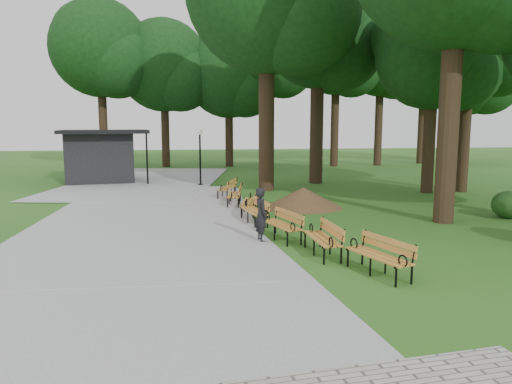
{
  "coord_description": "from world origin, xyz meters",
  "views": [
    {
      "loc": [
        -2.32,
        -14.8,
        3.41
      ],
      "look_at": [
        -0.07,
        1.12,
        1.1
      ],
      "focal_mm": 33.21,
      "sensor_mm": 36.0,
      "label": 1
    }
  ],
  "objects": [
    {
      "name": "path",
      "position": [
        -4.0,
        3.0,
        0.03
      ],
      "size": [
        12.0,
        38.0,
        0.06
      ],
      "primitive_type": "cube",
      "color": "#959598",
      "rests_on": "ground"
    },
    {
      "name": "kiosk",
      "position": [
        -7.52,
        14.15,
        1.54
      ],
      "size": [
        5.47,
        4.93,
        3.08
      ],
      "primitive_type": null,
      "rotation": [
        0.0,
        0.0,
        0.14
      ],
      "color": "black",
      "rests_on": "ground"
    },
    {
      "name": "bench_5",
      "position": [
        -0.47,
        4.93,
        0.44
      ],
      "size": [
        0.93,
        1.98,
        0.88
      ],
      "primitive_type": null,
      "rotation": [
        0.0,
        0.0,
        -1.73
      ],
      "color": "#C57F2D",
      "rests_on": "ground"
    },
    {
      "name": "bench_1",
      "position": [
        1.08,
        -3.1,
        0.44
      ],
      "size": [
        0.72,
        1.93,
        0.88
      ],
      "primitive_type": null,
      "rotation": [
        0.0,
        0.0,
        -1.53
      ],
      "color": "#C57F2D",
      "rests_on": "ground"
    },
    {
      "name": "lamp_post",
      "position": [
        -1.72,
        11.63,
        2.26
      ],
      "size": [
        0.32,
        0.32,
        3.15
      ],
      "color": "black",
      "rests_on": "ground"
    },
    {
      "name": "dirt_mound",
      "position": [
        2.27,
        3.86,
        0.43
      ],
      "size": [
        2.74,
        2.74,
        0.85
      ],
      "primitive_type": "cone",
      "color": "#47301C",
      "rests_on": "ground"
    },
    {
      "name": "shrub_1",
      "position": [
        9.18,
        0.73,
        0.0
      ],
      "size": [
        1.18,
        1.18,
        1.0
      ],
      "primitive_type": "ellipsoid",
      "color": "#193D14",
      "rests_on": "ground"
    },
    {
      "name": "bench_3",
      "position": [
        -0.14,
        1.12,
        0.44
      ],
      "size": [
        0.94,
        1.98,
        0.88
      ],
      "primitive_type": null,
      "rotation": [
        0.0,
        0.0,
        -1.41
      ],
      "color": "#C57F2D",
      "rests_on": "ground"
    },
    {
      "name": "bench_0",
      "position": [
        1.89,
        -4.88,
        0.44
      ],
      "size": [
        1.21,
        2.0,
        0.88
      ],
      "primitive_type": null,
      "rotation": [
        0.0,
        0.0,
        -1.25
      ],
      "color": "#C57F2D",
      "rests_on": "ground"
    },
    {
      "name": "person",
      "position": [
        -0.28,
        -1.45,
        0.8
      ],
      "size": [
        0.48,
        0.64,
        1.59
      ],
      "primitive_type": "imported",
      "rotation": [
        0.0,
        0.0,
        1.76
      ],
      "color": "black",
      "rests_on": "ground"
    },
    {
      "name": "bench_6",
      "position": [
        -0.6,
        7.12,
        0.44
      ],
      "size": [
        1.23,
        2.0,
        0.88
      ],
      "primitive_type": null,
      "rotation": [
        0.0,
        0.0,
        -1.91
      ],
      "color": "#C57F2D",
      "rests_on": "ground"
    },
    {
      "name": "lawn_tree_5",
      "position": [
        11.4,
        7.41,
        7.84
      ],
      "size": [
        6.09,
        6.09,
        10.92
      ],
      "color": "black",
      "rests_on": "ground"
    },
    {
      "name": "bench_2",
      "position": [
        0.35,
        -1.27,
        0.44
      ],
      "size": [
        1.14,
        2.0,
        0.88
      ],
      "primitive_type": null,
      "rotation": [
        0.0,
        0.0,
        -1.29
      ],
      "color": "#C57F2D",
      "rests_on": "ground"
    },
    {
      "name": "ground",
      "position": [
        0.0,
        0.0,
        0.0
      ],
      "size": [
        100.0,
        100.0,
        0.0
      ],
      "primitive_type": "plane",
      "color": "#255819",
      "rests_on": "ground"
    },
    {
      "name": "tree_backdrop",
      "position": [
        6.32,
        23.37,
        8.32
      ],
      "size": [
        37.62,
        9.17,
        16.63
      ],
      "primitive_type": null,
      "color": "black",
      "rests_on": "ground"
    },
    {
      "name": "bench_4",
      "position": [
        -0.03,
        3.1,
        0.44
      ],
      "size": [
        1.04,
        1.99,
        0.88
      ],
      "primitive_type": null,
      "rotation": [
        0.0,
        0.0,
        -1.79
      ],
      "color": "#C57F2D",
      "rests_on": "ground"
    },
    {
      "name": "lawn_tree_1",
      "position": [
        9.47,
        7.32,
        6.86
      ],
      "size": [
        5.61,
        5.61,
        9.72
      ],
      "color": "black",
      "rests_on": "ground"
    },
    {
      "name": "lawn_tree_4",
      "position": [
        4.97,
        11.9,
        8.44
      ],
      "size": [
        6.27,
        6.27,
        11.66
      ],
      "color": "black",
      "rests_on": "ground"
    }
  ]
}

